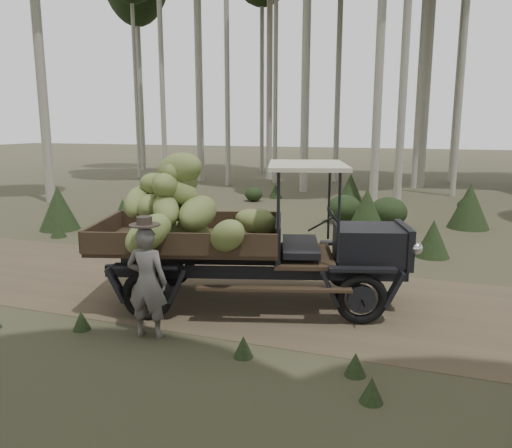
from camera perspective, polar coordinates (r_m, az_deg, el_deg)
The scene contains 5 objects.
ground at distance 9.56m, azimuth -5.92°, elevation -7.33°, with size 120.00×120.00×0.00m, color #473D2B.
dirt_track at distance 9.56m, azimuth -5.92°, elevation -7.30°, with size 70.00×4.00×0.01m, color brown.
banana_truck at distance 8.35m, azimuth -4.31°, elevation 0.64°, with size 5.52×3.44×2.68m.
farmer at distance 7.36m, azimuth -12.34°, elevation -6.37°, with size 0.64×0.49×1.78m.
undergrowth at distance 10.44m, azimuth -9.11°, elevation -2.74°, with size 22.50×21.44×1.37m.
Camera 1 is at (3.95, -8.16, 3.04)m, focal length 35.00 mm.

